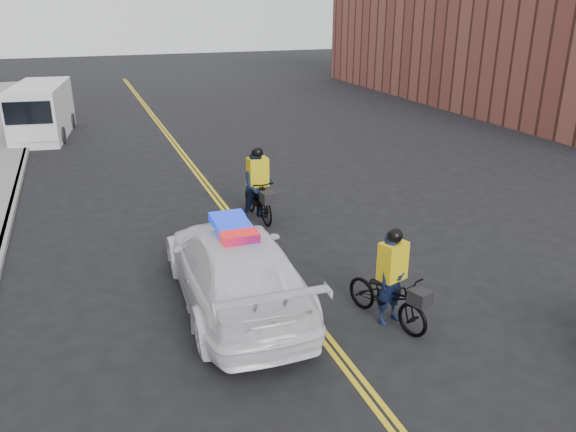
% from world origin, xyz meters
% --- Properties ---
extents(ground, '(120.00, 120.00, 0.00)m').
position_xyz_m(ground, '(0.00, 0.00, 0.00)').
color(ground, black).
rests_on(ground, ground).
extents(center_line_left, '(0.10, 60.00, 0.01)m').
position_xyz_m(center_line_left, '(-0.08, 8.00, 0.01)').
color(center_line_left, gold).
rests_on(center_line_left, ground).
extents(center_line_right, '(0.10, 60.00, 0.01)m').
position_xyz_m(center_line_right, '(0.08, 8.00, 0.01)').
color(center_line_right, gold).
rests_on(center_line_right, ground).
extents(curb, '(0.20, 60.00, 0.15)m').
position_xyz_m(curb, '(-6.00, 8.00, 0.07)').
color(curb, gray).
rests_on(curb, ground).
extents(building_across, '(12.00, 30.00, 11.00)m').
position_xyz_m(building_across, '(22.00, 18.00, 5.50)').
color(building_across, brown).
rests_on(building_across, ground).
extents(police_cruiser, '(2.44, 5.65, 1.78)m').
position_xyz_m(police_cruiser, '(-1.20, 0.16, 0.82)').
color(police_cruiser, white).
rests_on(police_cruiser, ground).
extents(cargo_van, '(2.77, 5.85, 2.36)m').
position_xyz_m(cargo_van, '(-5.37, 17.99, 1.15)').
color(cargo_van, white).
rests_on(cargo_van, ground).
extents(cyclist_near, '(1.28, 2.10, 1.95)m').
position_xyz_m(cyclist_near, '(1.43, -1.55, 0.68)').
color(cyclist_near, black).
rests_on(cyclist_near, ground).
extents(cyclist_far, '(0.99, 2.12, 2.11)m').
position_xyz_m(cyclist_far, '(0.71, 4.60, 0.83)').
color(cyclist_far, black).
rests_on(cyclist_far, ground).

